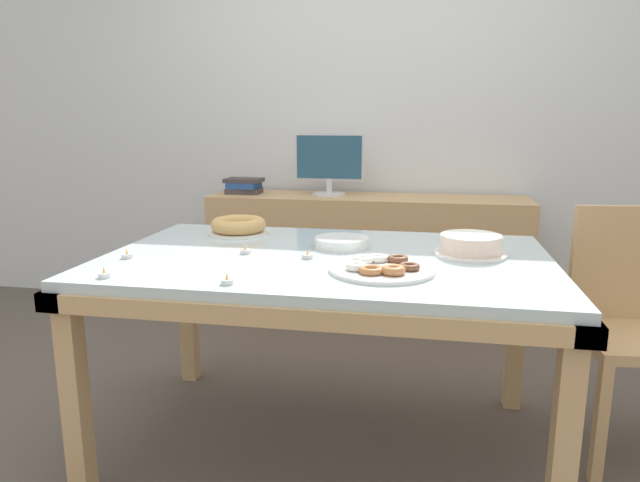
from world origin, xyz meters
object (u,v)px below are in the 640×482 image
at_px(chair, 631,319).
at_px(cake_golden_bundt, 238,226).
at_px(tealight_centre, 308,256).
at_px(tealight_near_front, 127,256).
at_px(computer_monitor, 329,165).
at_px(cake_chocolate_round, 471,246).
at_px(pastry_platter, 381,268).
at_px(tealight_left_edge, 227,281).
at_px(tealight_right_edge, 246,251).
at_px(plate_stack, 341,242).
at_px(tealight_near_cakes, 104,275).
at_px(book_stack, 244,186).

bearing_deg(chair, cake_golden_bundt, 176.58).
height_order(tealight_centre, tealight_near_front, same).
distance_m(computer_monitor, cake_chocolate_round, 1.56).
xyz_separation_m(pastry_platter, tealight_left_edge, (-0.45, -0.23, -0.00)).
relative_size(computer_monitor, tealight_right_edge, 10.60).
relative_size(plate_stack, tealight_near_cakes, 5.25).
height_order(computer_monitor, cake_golden_bundt, computer_monitor).
relative_size(cake_golden_bundt, tealight_right_edge, 6.55).
distance_m(chair, tealight_right_edge, 1.49).
height_order(pastry_platter, tealight_centre, pastry_platter).
xyz_separation_m(computer_monitor, cake_chocolate_round, (0.76, -1.35, -0.18)).
height_order(chair, pastry_platter, chair).
bearing_deg(book_stack, cake_chocolate_round, -45.98).
distance_m(plate_stack, tealight_near_cakes, 0.88).
xyz_separation_m(cake_golden_bundt, tealight_centre, (0.39, -0.38, -0.02)).
xyz_separation_m(cake_golden_bundt, tealight_near_cakes, (-0.19, -0.75, -0.02)).
height_order(chair, tealight_right_edge, chair).
bearing_deg(tealight_centre, book_stack, 115.77).
bearing_deg(cake_golden_bundt, cake_chocolate_round, -13.16).
relative_size(chair, cake_chocolate_round, 3.58).
bearing_deg(tealight_left_edge, tealight_near_front, 151.93).
distance_m(chair, pastry_platter, 1.05).
bearing_deg(pastry_platter, tealight_right_edge, 162.38).
distance_m(chair, tealight_near_front, 1.90).
relative_size(computer_monitor, cake_chocolate_round, 1.61).
xyz_separation_m(computer_monitor, pastry_platter, (0.45, -1.64, -0.21)).
bearing_deg(tealight_centre, computer_monitor, 96.78).
relative_size(chair, plate_stack, 4.48).
relative_size(chair, tealight_right_edge, 23.50).
xyz_separation_m(chair, cake_chocolate_round, (-0.62, -0.13, 0.29)).
relative_size(chair, tealight_near_cakes, 23.50).
relative_size(cake_golden_bundt, tealight_centre, 6.55).
bearing_deg(tealight_near_front, computer_monitor, 74.08).
xyz_separation_m(chair, tealight_near_cakes, (-1.78, -0.65, 0.26)).
distance_m(plate_stack, tealight_centre, 0.22).
distance_m(plate_stack, tealight_near_front, 0.80).
distance_m(book_stack, cake_chocolate_round, 1.88).
bearing_deg(cake_golden_bundt, tealight_centre, -44.48).
bearing_deg(tealight_near_front, chair, 12.36).
bearing_deg(book_stack, cake_golden_bundt, -73.20).
bearing_deg(plate_stack, tealight_left_edge, -115.14).
relative_size(chair, cake_golden_bundt, 3.59).
height_order(book_stack, tealight_near_cakes, book_stack).
distance_m(chair, tealight_left_edge, 1.54).
xyz_separation_m(chair, tealight_near_front, (-1.84, -0.40, 0.26)).
bearing_deg(tealight_near_cakes, tealight_right_edge, 49.74).
bearing_deg(cake_golden_bundt, tealight_near_cakes, -104.49).
bearing_deg(tealight_near_front, cake_golden_bundt, 62.96).
height_order(cake_golden_bundt, tealight_near_cakes, cake_golden_bundt).
xyz_separation_m(tealight_centre, tealight_near_front, (-0.64, -0.12, 0.00)).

